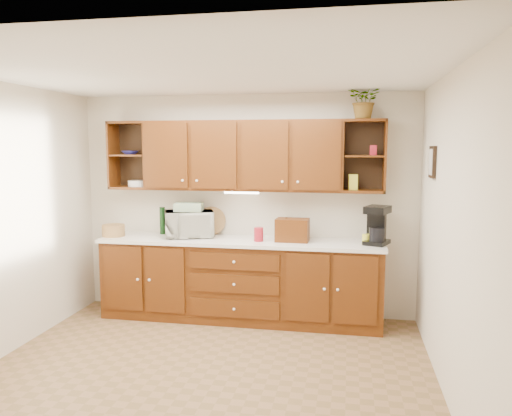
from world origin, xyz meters
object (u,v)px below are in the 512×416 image
at_px(microwave, 189,224).
at_px(bread_box, 292,230).
at_px(potted_plant, 365,100).
at_px(coffee_maker, 377,226).

xyz_separation_m(microwave, bread_box, (1.22, -0.06, -0.03)).
distance_m(bread_box, potted_plant, 1.61).
xyz_separation_m(microwave, potted_plant, (1.98, 0.03, 1.40)).
bearing_deg(coffee_maker, microwave, -159.18).
xyz_separation_m(microwave, coffee_maker, (2.14, -0.04, 0.05)).
xyz_separation_m(bread_box, potted_plant, (0.76, 0.09, 1.42)).
height_order(bread_box, coffee_maker, coffee_maker).
height_order(microwave, potted_plant, potted_plant).
relative_size(microwave, coffee_maker, 1.32).
distance_m(microwave, bread_box, 1.23).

